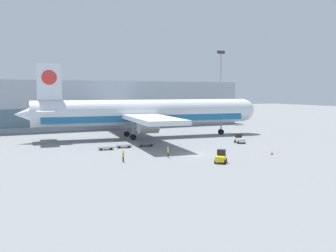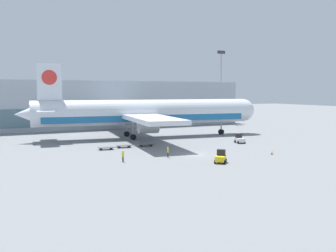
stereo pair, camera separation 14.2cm
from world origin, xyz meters
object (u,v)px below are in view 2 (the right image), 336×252
at_px(baggage_dolly_third, 146,144).
at_px(baggage_dolly_lead, 106,148).
at_px(ground_crew_far, 123,155).
at_px(traffic_cone_near, 272,152).
at_px(baggage_tug_mid, 221,157).
at_px(baggage_dolly_second, 124,146).
at_px(ground_crew_near, 168,151).
at_px(light_mast, 221,82).
at_px(baggage_tug_foreground, 239,139).
at_px(airplane_main, 144,113).

bearing_deg(baggage_dolly_third, baggage_dolly_lead, -169.48).
height_order(ground_crew_far, traffic_cone_near, ground_crew_far).
bearing_deg(baggage_tug_mid, baggage_dolly_second, 63.79).
bearing_deg(baggage_dolly_third, traffic_cone_near, -43.28).
xyz_separation_m(ground_crew_near, traffic_cone_near, (17.65, -5.23, -0.72)).
bearing_deg(baggage_tug_mid, light_mast, 8.74).
relative_size(baggage_dolly_lead, ground_crew_near, 2.05).
distance_m(baggage_tug_foreground, baggage_tug_mid, 23.04).
bearing_deg(baggage_dolly_lead, airplane_main, 52.13).
xyz_separation_m(baggage_tug_foreground, traffic_cone_near, (-3.78, -14.22, -0.51)).
distance_m(baggage_dolly_lead, baggage_dolly_third, 8.44).
bearing_deg(ground_crew_far, traffic_cone_near, -105.66).
distance_m(baggage_tug_mid, ground_crew_near, 9.24).
relative_size(baggage_dolly_lead, baggage_dolly_second, 1.00).
height_order(baggage_tug_foreground, ground_crew_near, baggage_tug_foreground).
distance_m(baggage_dolly_third, ground_crew_near, 13.61).
height_order(baggage_dolly_second, traffic_cone_near, traffic_cone_near).
bearing_deg(baggage_tug_mid, baggage_dolly_third, 52.79).
distance_m(baggage_dolly_second, traffic_cone_near, 27.92).
bearing_deg(traffic_cone_near, airplane_main, 108.79).
distance_m(airplane_main, baggage_dolly_lead, 20.07).
distance_m(baggage_tug_foreground, baggage_dolly_lead, 28.38).
bearing_deg(baggage_dolly_lead, traffic_cone_near, -30.31).
bearing_deg(baggage_dolly_third, baggage_tug_mid, -73.86).
xyz_separation_m(baggage_dolly_lead, baggage_dolly_second, (3.94, 0.96, 0.00)).
bearing_deg(baggage_tug_mid, baggage_dolly_lead, 73.56).
relative_size(light_mast, ground_crew_near, 13.37).
height_order(baggage_dolly_lead, baggage_dolly_third, same).
relative_size(baggage_tug_foreground, baggage_tug_mid, 0.97).
xyz_separation_m(light_mast, baggage_dolly_lead, (-51.79, -37.98, -13.72)).
relative_size(baggage_dolly_second, ground_crew_far, 2.07).
bearing_deg(airplane_main, baggage_tug_mid, -85.36).
height_order(airplane_main, ground_crew_far, airplane_main).
relative_size(baggage_dolly_second, traffic_cone_near, 5.06).
distance_m(baggage_tug_foreground, ground_crew_near, 23.24).
bearing_deg(airplane_main, ground_crew_near, -97.23).
distance_m(baggage_tug_mid, ground_crew_far, 15.16).
height_order(baggage_tug_foreground, traffic_cone_near, baggage_tug_foreground).
relative_size(baggage_dolly_lead, baggage_dolly_third, 1.00).
bearing_deg(baggage_dolly_lead, baggage_dolly_third, 10.52).
bearing_deg(traffic_cone_near, baggage_dolly_second, 136.94).
bearing_deg(baggage_dolly_second, light_mast, 44.06).
relative_size(baggage_tug_foreground, baggage_dolly_third, 0.71).
bearing_deg(baggage_dolly_third, baggage_tug_foreground, -6.53).
xyz_separation_m(baggage_dolly_second, baggage_dolly_third, (4.48, -0.35, 0.00)).
relative_size(baggage_tug_mid, baggage_dolly_second, 0.73).
bearing_deg(ground_crew_far, airplane_main, -33.40).
relative_size(light_mast, baggage_dolly_third, 6.51).
distance_m(baggage_dolly_lead, ground_crew_far, 13.25).
xyz_separation_m(ground_crew_far, traffic_cone_near, (25.62, -4.93, -0.72)).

